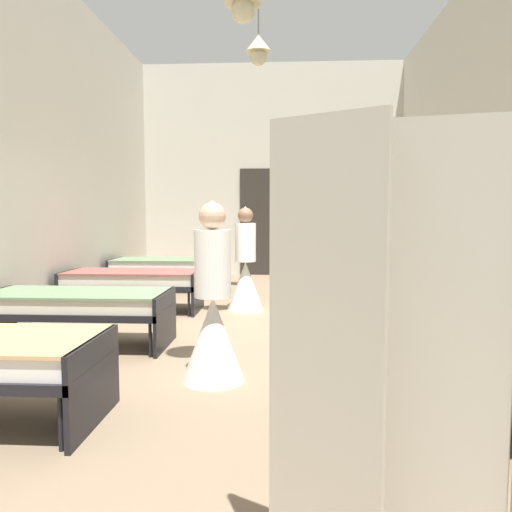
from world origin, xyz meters
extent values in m
cube|color=#8C755B|center=(0.00, 0.00, -0.05)|extent=(6.37, 11.24, 0.10)
cube|color=beige|center=(0.00, 5.42, 2.36)|extent=(6.17, 0.20, 4.73)
cube|color=beige|center=(-2.98, 0.00, 2.36)|extent=(0.20, 10.64, 4.73)
cube|color=#2D2823|center=(0.00, 5.30, 1.20)|extent=(1.40, 0.06, 2.40)
sphere|color=beige|center=(-0.18, 0.00, 3.72)|extent=(0.28, 0.28, 0.28)
cylinder|color=brown|center=(-0.13, 2.48, 4.53)|extent=(0.02, 0.02, 0.39)
cone|color=beige|center=(-0.13, 2.48, 4.18)|extent=(0.44, 0.44, 0.28)
sphere|color=beige|center=(-0.13, 2.48, 3.96)|extent=(0.28, 0.28, 0.28)
cylinder|color=black|center=(-0.96, -3.21, 0.17)|extent=(0.03, 0.03, 0.34)
cylinder|color=black|center=(-0.96, -2.49, 0.17)|extent=(0.03, 0.03, 0.34)
cube|color=black|center=(-0.90, -2.85, 0.29)|extent=(0.04, 0.84, 0.57)
cylinder|color=black|center=(0.96, -3.21, 0.17)|extent=(0.03, 0.03, 0.34)
cylinder|color=black|center=(0.96, -2.49, 0.17)|extent=(0.03, 0.03, 0.34)
cube|color=black|center=(0.90, -2.85, 0.29)|extent=(0.04, 0.84, 0.57)
cylinder|color=black|center=(-2.70, -0.59, 0.17)|extent=(0.03, 0.03, 0.34)
cylinder|color=black|center=(-0.96, -1.31, 0.17)|extent=(0.03, 0.03, 0.34)
cylinder|color=black|center=(-0.96, -0.59, 0.17)|extent=(0.03, 0.03, 0.34)
cube|color=black|center=(-1.83, -0.95, 0.38)|extent=(1.90, 0.84, 0.07)
cube|color=black|center=(-0.90, -0.95, 0.29)|extent=(0.04, 0.84, 0.57)
cube|color=silver|center=(-1.83, -0.95, 0.48)|extent=(1.82, 0.78, 0.14)
cube|color=slate|center=(-1.83, -0.95, 0.56)|extent=(1.86, 0.82, 0.02)
cylinder|color=black|center=(0.96, -1.31, 0.17)|extent=(0.03, 0.03, 0.34)
cylinder|color=black|center=(0.96, -0.59, 0.17)|extent=(0.03, 0.03, 0.34)
cylinder|color=black|center=(2.70, -0.59, 0.17)|extent=(0.03, 0.03, 0.34)
cube|color=black|center=(1.83, -0.95, 0.38)|extent=(1.90, 0.84, 0.07)
cube|color=black|center=(0.90, -0.95, 0.29)|extent=(0.04, 0.84, 0.57)
cube|color=silver|center=(1.83, -0.95, 0.48)|extent=(1.82, 0.78, 0.14)
cube|color=tan|center=(1.83, -0.95, 0.56)|extent=(1.86, 0.82, 0.02)
cylinder|color=black|center=(-2.70, 0.59, 0.17)|extent=(0.03, 0.03, 0.34)
cylinder|color=black|center=(-2.70, 1.31, 0.17)|extent=(0.03, 0.03, 0.34)
cylinder|color=black|center=(-0.96, 0.59, 0.17)|extent=(0.03, 0.03, 0.34)
cylinder|color=black|center=(-0.96, 1.31, 0.17)|extent=(0.03, 0.03, 0.34)
cube|color=black|center=(-1.83, 0.95, 0.38)|extent=(1.90, 0.84, 0.07)
cube|color=black|center=(-2.76, 0.95, 0.29)|extent=(0.04, 0.84, 0.57)
cube|color=black|center=(-0.90, 0.95, 0.29)|extent=(0.04, 0.84, 0.57)
cube|color=silver|center=(-1.83, 0.95, 0.48)|extent=(1.82, 0.78, 0.14)
cube|color=#8C4C47|center=(-1.83, 0.95, 0.56)|extent=(1.86, 0.82, 0.02)
cylinder|color=black|center=(0.96, 0.59, 0.17)|extent=(0.03, 0.03, 0.34)
cylinder|color=black|center=(0.96, 1.31, 0.17)|extent=(0.03, 0.03, 0.34)
cylinder|color=black|center=(2.70, 0.59, 0.17)|extent=(0.03, 0.03, 0.34)
cylinder|color=black|center=(2.70, 1.31, 0.17)|extent=(0.03, 0.03, 0.34)
cube|color=black|center=(1.83, 0.95, 0.38)|extent=(1.90, 0.84, 0.07)
cube|color=black|center=(0.90, 0.95, 0.29)|extent=(0.04, 0.84, 0.57)
cube|color=black|center=(2.76, 0.95, 0.29)|extent=(0.04, 0.84, 0.57)
cube|color=silver|center=(1.83, 0.95, 0.48)|extent=(1.82, 0.78, 0.14)
cube|color=slate|center=(1.83, 0.95, 0.56)|extent=(1.86, 0.82, 0.02)
cylinder|color=black|center=(-2.70, 2.49, 0.17)|extent=(0.03, 0.03, 0.34)
cylinder|color=black|center=(-2.70, 3.21, 0.17)|extent=(0.03, 0.03, 0.34)
cylinder|color=black|center=(-0.96, 2.49, 0.17)|extent=(0.03, 0.03, 0.34)
cylinder|color=black|center=(-0.96, 3.21, 0.17)|extent=(0.03, 0.03, 0.34)
cube|color=black|center=(-1.83, 2.85, 0.38)|extent=(1.90, 0.84, 0.07)
cube|color=black|center=(-2.76, 2.85, 0.29)|extent=(0.04, 0.84, 0.57)
cube|color=black|center=(-0.90, 2.85, 0.29)|extent=(0.04, 0.84, 0.57)
cube|color=white|center=(-1.83, 2.85, 0.48)|extent=(1.82, 0.78, 0.14)
cube|color=slate|center=(-1.83, 2.85, 0.56)|extent=(1.86, 0.82, 0.02)
cylinder|color=black|center=(0.96, 2.49, 0.17)|extent=(0.03, 0.03, 0.34)
cylinder|color=black|center=(0.96, 3.21, 0.17)|extent=(0.03, 0.03, 0.34)
cylinder|color=black|center=(2.70, 2.49, 0.17)|extent=(0.03, 0.03, 0.34)
cylinder|color=black|center=(2.70, 3.21, 0.17)|extent=(0.03, 0.03, 0.34)
cube|color=black|center=(1.83, 2.85, 0.38)|extent=(1.90, 0.84, 0.07)
cube|color=black|center=(0.90, 2.85, 0.29)|extent=(0.04, 0.84, 0.57)
cube|color=black|center=(2.76, 2.85, 0.29)|extent=(0.04, 0.84, 0.57)
cube|color=white|center=(1.83, 2.85, 0.48)|extent=(1.82, 0.78, 0.14)
cube|color=tan|center=(1.83, 2.85, 0.56)|extent=(1.86, 0.82, 0.02)
cone|color=white|center=(-0.26, -1.94, 0.35)|extent=(0.52, 0.52, 0.70)
cylinder|color=white|center=(-0.26, -1.94, 0.97)|extent=(0.30, 0.30, 0.55)
sphere|color=beige|center=(-0.26, -1.94, 1.36)|extent=(0.22, 0.22, 0.22)
cone|color=white|center=(-0.26, -1.94, 1.44)|extent=(0.18, 0.18, 0.10)
cone|color=white|center=(-0.24, 1.12, 0.35)|extent=(0.52, 0.52, 0.70)
cylinder|color=white|center=(-0.24, 1.12, 0.97)|extent=(0.30, 0.30, 0.55)
sphere|color=#846047|center=(-0.24, 1.12, 1.36)|extent=(0.22, 0.22, 0.22)
cone|color=white|center=(-0.24, 1.12, 1.44)|extent=(0.18, 0.18, 0.10)
cone|color=white|center=(0.62, 3.06, 0.35)|extent=(0.52, 0.52, 0.70)
cylinder|color=white|center=(0.62, 3.06, 0.97)|extent=(0.30, 0.30, 0.55)
sphere|color=beige|center=(0.62, 3.06, 1.36)|extent=(0.22, 0.22, 0.22)
cone|color=white|center=(0.62, 3.06, 1.44)|extent=(0.18, 0.18, 0.10)
cylinder|color=slate|center=(1.48, 0.90, 0.86)|extent=(0.32, 0.32, 0.58)
cube|color=slate|center=(1.48, 0.90, 0.61)|extent=(0.44, 0.44, 0.08)
sphere|color=tan|center=(1.48, 0.90, 1.26)|extent=(0.22, 0.22, 0.22)
cube|color=#BCB29E|center=(0.46, -4.27, 0.85)|extent=(0.38, 0.23, 1.70)
cube|color=#BCB29E|center=(0.88, -4.21, 0.85)|extent=(0.42, 0.12, 1.70)
camera|label=1|loc=(0.33, -5.91, 1.37)|focal=34.73mm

